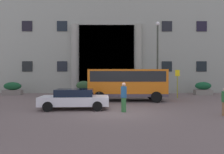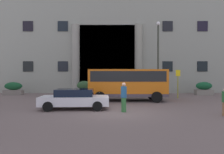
# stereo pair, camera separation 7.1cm
# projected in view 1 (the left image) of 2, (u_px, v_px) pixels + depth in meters

# --- Properties ---
(ground_plane) EXTENTS (80.00, 64.00, 0.12)m
(ground_plane) POSITION_uv_depth(u_px,v_px,m) (118.00, 113.00, 12.55)
(ground_plane) COLOR #665553
(office_building_facade) EXTENTS (37.77, 9.71, 15.04)m
(office_building_facade) POSITION_uv_depth(u_px,v_px,m) (114.00, 39.00, 29.94)
(office_building_facade) COLOR gray
(office_building_facade) RESTS_ON ground_plane
(orange_minibus) EXTENTS (6.68, 2.80, 2.73)m
(orange_minibus) POSITION_uv_depth(u_px,v_px,m) (127.00, 82.00, 18.03)
(orange_minibus) COLOR orange
(orange_minibus) RESTS_ON ground_plane
(bus_stop_sign) EXTENTS (0.44, 0.08, 2.74)m
(bus_stop_sign) POSITION_uv_depth(u_px,v_px,m) (177.00, 81.00, 20.01)
(bus_stop_sign) COLOR #999916
(bus_stop_sign) RESTS_ON ground_plane
(hedge_planter_west) EXTENTS (2.08, 0.74, 1.44)m
(hedge_planter_west) POSITION_uv_depth(u_px,v_px,m) (13.00, 89.00, 23.11)
(hedge_planter_west) COLOR slate
(hedge_planter_west) RESTS_ON ground_plane
(hedge_planter_entrance_left) EXTENTS (1.78, 0.88, 1.58)m
(hedge_planter_entrance_left) POSITION_uv_depth(u_px,v_px,m) (84.00, 88.00, 22.87)
(hedge_planter_entrance_left) COLOR gray
(hedge_planter_entrance_left) RESTS_ON ground_plane
(hedge_planter_east) EXTENTS (1.78, 0.78, 1.54)m
(hedge_planter_east) POSITION_uv_depth(u_px,v_px,m) (124.00, 88.00, 23.17)
(hedge_planter_east) COLOR slate
(hedge_planter_east) RESTS_ON ground_plane
(hedge_planter_far_west) EXTENTS (2.16, 0.77, 1.40)m
(hedge_planter_far_west) POSITION_uv_depth(u_px,v_px,m) (151.00, 89.00, 23.24)
(hedge_planter_far_west) COLOR gray
(hedge_planter_far_west) RESTS_ON ground_plane
(hedge_planter_entrance_right) EXTENTS (1.90, 0.89, 1.47)m
(hedge_planter_entrance_right) POSITION_uv_depth(u_px,v_px,m) (203.00, 89.00, 23.19)
(hedge_planter_entrance_right) COLOR gray
(hedge_planter_entrance_right) RESTS_ON ground_plane
(parked_estate_mid) EXTENTS (4.55, 2.14, 1.33)m
(parked_estate_mid) POSITION_uv_depth(u_px,v_px,m) (75.00, 99.00, 13.60)
(parked_estate_mid) COLOR silver
(parked_estate_mid) RESTS_ON ground_plane
(motorcycle_near_kerb) EXTENTS (1.95, 0.55, 0.89)m
(motorcycle_near_kerb) POSITION_uv_depth(u_px,v_px,m) (91.00, 98.00, 15.91)
(motorcycle_near_kerb) COLOR black
(motorcycle_near_kerb) RESTS_ON ground_plane
(pedestrian_woman_with_bag) EXTENTS (0.36, 0.36, 1.79)m
(pedestrian_woman_with_bag) POSITION_uv_depth(u_px,v_px,m) (124.00, 97.00, 12.56)
(pedestrian_woman_with_bag) COLOR #316B36
(pedestrian_woman_with_bag) RESTS_ON ground_plane
(lamppost_plaza_centre) EXTENTS (0.40, 0.40, 7.68)m
(lamppost_plaza_centre) POSITION_uv_depth(u_px,v_px,m) (158.00, 53.00, 20.97)
(lamppost_plaza_centre) COLOR #373C33
(lamppost_plaza_centre) RESTS_ON ground_plane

